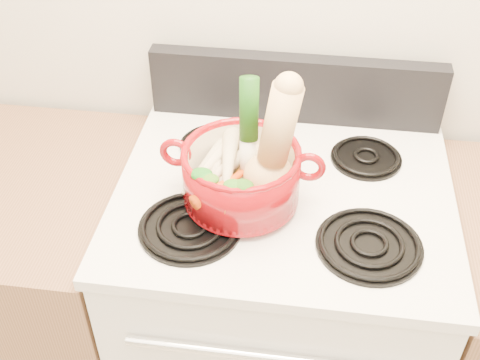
# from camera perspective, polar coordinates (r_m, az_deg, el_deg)

# --- Properties ---
(stove_body) EXTENTS (0.76, 0.65, 0.92)m
(stove_body) POSITION_cam_1_polar(r_m,az_deg,el_deg) (1.76, 3.44, -13.05)
(stove_body) COLOR silver
(stove_body) RESTS_ON floor
(cooktop) EXTENTS (0.78, 0.67, 0.03)m
(cooktop) POSITION_cam_1_polar(r_m,az_deg,el_deg) (1.41, 4.19, -1.33)
(cooktop) COLOR silver
(cooktop) RESTS_ON stove_body
(control_backsplash) EXTENTS (0.76, 0.05, 0.18)m
(control_backsplash) POSITION_cam_1_polar(r_m,az_deg,el_deg) (1.59, 5.28, 8.63)
(control_backsplash) COLOR black
(control_backsplash) RESTS_ON cooktop
(oven_handle) EXTENTS (0.60, 0.02, 0.02)m
(oven_handle) POSITION_cam_1_polar(r_m,az_deg,el_deg) (1.30, 2.56, -16.42)
(oven_handle) COLOR silver
(oven_handle) RESTS_ON stove_body
(burner_front_left) EXTENTS (0.22, 0.22, 0.02)m
(burner_front_left) POSITION_cam_1_polar(r_m,az_deg,el_deg) (1.30, -4.77, -4.38)
(burner_front_left) COLOR black
(burner_front_left) RESTS_ON cooktop
(burner_front_right) EXTENTS (0.22, 0.22, 0.02)m
(burner_front_right) POSITION_cam_1_polar(r_m,az_deg,el_deg) (1.28, 12.16, -5.94)
(burner_front_right) COLOR black
(burner_front_right) RESTS_ON cooktop
(burner_back_left) EXTENTS (0.17, 0.17, 0.02)m
(burner_back_left) POSITION_cam_1_polar(r_m,az_deg,el_deg) (1.52, -2.49, 3.45)
(burner_back_left) COLOR black
(burner_back_left) RESTS_ON cooktop
(burner_back_right) EXTENTS (0.17, 0.17, 0.02)m
(burner_back_right) POSITION_cam_1_polar(r_m,az_deg,el_deg) (1.51, 11.88, 2.19)
(burner_back_right) COLOR black
(burner_back_right) RESTS_ON cooktop
(dutch_oven) EXTENTS (0.26, 0.26, 0.13)m
(dutch_oven) POSITION_cam_1_polar(r_m,az_deg,el_deg) (1.31, 0.12, 0.47)
(dutch_oven) COLOR maroon
(dutch_oven) RESTS_ON burner_front_left
(pot_handle_left) EXTENTS (0.07, 0.02, 0.07)m
(pot_handle_left) POSITION_cam_1_polar(r_m,az_deg,el_deg) (1.31, -6.13, 2.62)
(pot_handle_left) COLOR maroon
(pot_handle_left) RESTS_ON dutch_oven
(pot_handle_right) EXTENTS (0.07, 0.02, 0.07)m
(pot_handle_right) POSITION_cam_1_polar(r_m,az_deg,el_deg) (1.27, 6.57, 1.25)
(pot_handle_right) COLOR maroon
(pot_handle_right) RESTS_ON dutch_oven
(squash) EXTENTS (0.18, 0.15, 0.29)m
(squash) POSITION_cam_1_polar(r_m,az_deg,el_deg) (1.24, 2.90, 3.61)
(squash) COLOR #E3B174
(squash) RESTS_ON dutch_oven
(leek) EXTENTS (0.05, 0.07, 0.27)m
(leek) POSITION_cam_1_polar(r_m,az_deg,el_deg) (1.28, 0.80, 4.64)
(leek) COLOR silver
(leek) RESTS_ON dutch_oven
(ginger) EXTENTS (0.09, 0.07, 0.05)m
(ginger) POSITION_cam_1_polar(r_m,az_deg,el_deg) (1.39, 1.53, 2.38)
(ginger) COLOR tan
(ginger) RESTS_ON dutch_oven
(parsnip_0) EXTENTS (0.09, 0.22, 0.06)m
(parsnip_0) POSITION_cam_1_polar(r_m,az_deg,el_deg) (1.35, -1.83, 1.14)
(parsnip_0) COLOR beige
(parsnip_0) RESTS_ON dutch_oven
(parsnip_1) EXTENTS (0.15, 0.16, 0.05)m
(parsnip_1) POSITION_cam_1_polar(r_m,az_deg,el_deg) (1.33, -2.04, 0.76)
(parsnip_1) COLOR beige
(parsnip_1) RESTS_ON dutch_oven
(parsnip_2) EXTENTS (0.06, 0.20, 0.06)m
(parsnip_2) POSITION_cam_1_polar(r_m,az_deg,el_deg) (1.36, -1.96, 2.35)
(parsnip_2) COLOR beige
(parsnip_2) RESTS_ON dutch_oven
(parsnip_3) EXTENTS (0.12, 0.18, 0.05)m
(parsnip_3) POSITION_cam_1_polar(r_m,az_deg,el_deg) (1.33, -3.17, 1.31)
(parsnip_3) COLOR #F0E9C3
(parsnip_3) RESTS_ON dutch_oven
(parsnip_4) EXTENTS (0.12, 0.21, 0.06)m
(parsnip_4) POSITION_cam_1_polar(r_m,az_deg,el_deg) (1.35, -2.55, 2.48)
(parsnip_4) COLOR beige
(parsnip_4) RESTS_ON dutch_oven
(parsnip_5) EXTENTS (0.06, 0.24, 0.07)m
(parsnip_5) POSITION_cam_1_polar(r_m,az_deg,el_deg) (1.31, -1.09, 1.80)
(parsnip_5) COLOR beige
(parsnip_5) RESTS_ON dutch_oven
(carrot_0) EXTENTS (0.07, 0.15, 0.04)m
(carrot_0) POSITION_cam_1_polar(r_m,az_deg,el_deg) (1.30, -1.30, -0.94)
(carrot_0) COLOR #C75C09
(carrot_0) RESTS_ON dutch_oven
(carrot_1) EXTENTS (0.13, 0.16, 0.05)m
(carrot_1) POSITION_cam_1_polar(r_m,az_deg,el_deg) (1.30, -1.43, -0.60)
(carrot_1) COLOR #E0470B
(carrot_1) RESTS_ON dutch_oven
(carrot_2) EXTENTS (0.05, 0.18, 0.05)m
(carrot_2) POSITION_cam_1_polar(r_m,az_deg,el_deg) (1.29, 1.16, -0.46)
(carrot_2) COLOR #CA5A0A
(carrot_2) RESTS_ON dutch_oven
(carrot_3) EXTENTS (0.13, 0.14, 0.05)m
(carrot_3) POSITION_cam_1_polar(r_m,az_deg,el_deg) (1.28, -1.72, -0.67)
(carrot_3) COLOR #CB3B0A
(carrot_3) RESTS_ON dutch_oven
(carrot_4) EXTENTS (0.06, 0.16, 0.04)m
(carrot_4) POSITION_cam_1_polar(r_m,az_deg,el_deg) (1.27, -0.91, -0.72)
(carrot_4) COLOR #C04909
(carrot_4) RESTS_ON dutch_oven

